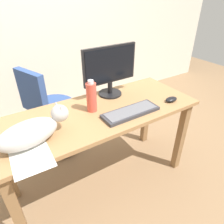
% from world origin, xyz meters
% --- Properties ---
extents(ground_plane, '(8.00, 8.00, 0.00)m').
position_xyz_m(ground_plane, '(0.00, 0.00, 0.00)').
color(ground_plane, '#846647').
extents(back_wall, '(6.00, 0.04, 2.60)m').
position_xyz_m(back_wall, '(0.00, 1.51, 1.30)').
color(back_wall, beige).
rests_on(back_wall, ground_plane).
extents(desk, '(1.55, 0.61, 0.76)m').
position_xyz_m(desk, '(0.00, 0.00, 0.64)').
color(desk, '#9E7247').
rests_on(desk, ground_plane).
extents(office_chair, '(0.51, 0.48, 0.95)m').
position_xyz_m(office_chair, '(-0.22, 0.66, 0.42)').
color(office_chair, black).
rests_on(office_chair, ground_plane).
extents(monitor, '(0.48, 0.20, 0.41)m').
position_xyz_m(monitor, '(0.22, 0.19, 0.98)').
color(monitor, black).
rests_on(monitor, desk).
extents(keyboard, '(0.44, 0.15, 0.03)m').
position_xyz_m(keyboard, '(0.18, -0.16, 0.77)').
color(keyboard, '#333338').
rests_on(keyboard, desk).
extents(cat, '(0.61, 0.24, 0.20)m').
position_xyz_m(cat, '(-0.50, -0.11, 0.84)').
color(cat, '#B2ADA8').
rests_on(cat, desk).
extents(computer_mouse, '(0.11, 0.06, 0.04)m').
position_xyz_m(computer_mouse, '(0.57, -0.18, 0.77)').
color(computer_mouse, black).
rests_on(computer_mouse, desk).
extents(paper_sheet, '(0.22, 0.30, 0.00)m').
position_xyz_m(paper_sheet, '(-0.55, -0.22, 0.76)').
color(paper_sheet, white).
rests_on(paper_sheet, desk).
extents(water_bottle, '(0.07, 0.07, 0.24)m').
position_xyz_m(water_bottle, '(-0.04, 0.03, 0.87)').
color(water_bottle, '#D84C3D').
rests_on(water_bottle, desk).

